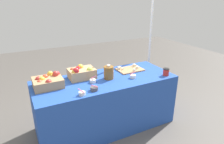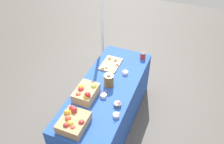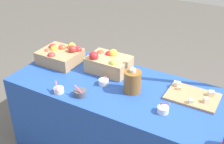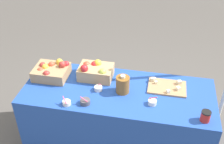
{
  "view_description": "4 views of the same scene",
  "coord_description": "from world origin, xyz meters",
  "px_view_note": "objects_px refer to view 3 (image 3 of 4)",
  "views": [
    {
      "loc": [
        -1.03,
        -2.23,
        1.79
      ],
      "look_at": [
        0.14,
        0.07,
        0.79
      ],
      "focal_mm": 31.82,
      "sensor_mm": 36.0,
      "label": 1
    },
    {
      "loc": [
        -2.07,
        -0.91,
        2.89
      ],
      "look_at": [
        0.08,
        -0.04,
        0.95
      ],
      "focal_mm": 36.66,
      "sensor_mm": 36.0,
      "label": 2
    },
    {
      "loc": [
        0.85,
        -1.73,
        2.0
      ],
      "look_at": [
        -0.16,
        0.04,
        0.82
      ],
      "focal_mm": 47.43,
      "sensor_mm": 36.0,
      "label": 3
    },
    {
      "loc": [
        0.37,
        -2.17,
        2.47
      ],
      "look_at": [
        -0.06,
        0.01,
        0.95
      ],
      "focal_mm": 45.16,
      "sensor_mm": 36.0,
      "label": 4
    }
  ],
  "objects_px": {
    "apple_crate_middle": "(108,62)",
    "sample_bowl_near": "(104,82)",
    "sample_bowl_mid": "(80,93)",
    "sample_bowl_far": "(163,110)",
    "apple_crate_left": "(61,55)",
    "sample_bowl_extra": "(59,90)",
    "cider_jug": "(132,81)",
    "cutting_board_front": "(193,96)"
  },
  "relations": [
    {
      "from": "apple_crate_middle",
      "to": "sample_bowl_near",
      "type": "relative_size",
      "value": 3.42
    },
    {
      "from": "apple_crate_middle",
      "to": "sample_bowl_mid",
      "type": "distance_m",
      "value": 0.43
    },
    {
      "from": "apple_crate_middle",
      "to": "sample_bowl_far",
      "type": "xyz_separation_m",
      "value": [
        0.63,
        -0.32,
        -0.05
      ]
    },
    {
      "from": "apple_crate_middle",
      "to": "apple_crate_left",
      "type": "bearing_deg",
      "value": -171.47
    },
    {
      "from": "sample_bowl_extra",
      "to": "sample_bowl_far",
      "type": "bearing_deg",
      "value": 11.6
    },
    {
      "from": "apple_crate_left",
      "to": "cider_jug",
      "type": "relative_size",
      "value": 1.79
    },
    {
      "from": "cutting_board_front",
      "to": "sample_bowl_far",
      "type": "xyz_separation_m",
      "value": [
        -0.13,
        -0.28,
        0.01
      ]
    },
    {
      "from": "apple_crate_middle",
      "to": "sample_bowl_near",
      "type": "height_order",
      "value": "apple_crate_middle"
    },
    {
      "from": "sample_bowl_far",
      "to": "sample_bowl_extra",
      "type": "bearing_deg",
      "value": -168.4
    },
    {
      "from": "cider_jug",
      "to": "sample_bowl_near",
      "type": "bearing_deg",
      "value": -174.27
    },
    {
      "from": "cutting_board_front",
      "to": "sample_bowl_near",
      "type": "distance_m",
      "value": 0.69
    },
    {
      "from": "apple_crate_left",
      "to": "sample_bowl_mid",
      "type": "relative_size",
      "value": 3.67
    },
    {
      "from": "cutting_board_front",
      "to": "sample_bowl_far",
      "type": "height_order",
      "value": "sample_bowl_far"
    },
    {
      "from": "cutting_board_front",
      "to": "sample_bowl_near",
      "type": "height_order",
      "value": "sample_bowl_near"
    },
    {
      "from": "cutting_board_front",
      "to": "sample_bowl_far",
      "type": "relative_size",
      "value": 4.31
    },
    {
      "from": "cutting_board_front",
      "to": "sample_bowl_near",
      "type": "relative_size",
      "value": 3.69
    },
    {
      "from": "cutting_board_front",
      "to": "sample_bowl_near",
      "type": "bearing_deg",
      "value": -165.6
    },
    {
      "from": "sample_bowl_far",
      "to": "cider_jug",
      "type": "distance_m",
      "value": 0.34
    },
    {
      "from": "sample_bowl_mid",
      "to": "sample_bowl_extra",
      "type": "xyz_separation_m",
      "value": [
        -0.17,
        -0.05,
        -0.0
      ]
    },
    {
      "from": "apple_crate_left",
      "to": "cider_jug",
      "type": "distance_m",
      "value": 0.78
    },
    {
      "from": "apple_crate_middle",
      "to": "cider_jug",
      "type": "height_order",
      "value": "cider_jug"
    },
    {
      "from": "sample_bowl_far",
      "to": "sample_bowl_near",
      "type": "bearing_deg",
      "value": 168.76
    },
    {
      "from": "cutting_board_front",
      "to": "sample_bowl_extra",
      "type": "relative_size",
      "value": 4.47
    },
    {
      "from": "sample_bowl_near",
      "to": "cider_jug",
      "type": "bearing_deg",
      "value": 5.73
    },
    {
      "from": "cutting_board_front",
      "to": "sample_bowl_mid",
      "type": "relative_size",
      "value": 3.97
    },
    {
      "from": "sample_bowl_mid",
      "to": "sample_bowl_far",
      "type": "relative_size",
      "value": 1.08
    },
    {
      "from": "apple_crate_middle",
      "to": "cutting_board_front",
      "type": "xyz_separation_m",
      "value": [
        0.75,
        -0.04,
        -0.07
      ]
    },
    {
      "from": "sample_bowl_near",
      "to": "sample_bowl_extra",
      "type": "relative_size",
      "value": 1.21
    },
    {
      "from": "sample_bowl_mid",
      "to": "apple_crate_left",
      "type": "bearing_deg",
      "value": 141.94
    },
    {
      "from": "sample_bowl_far",
      "to": "sample_bowl_mid",
      "type": "bearing_deg",
      "value": -169.51
    },
    {
      "from": "apple_crate_middle",
      "to": "cutting_board_front",
      "type": "relative_size",
      "value": 0.93
    },
    {
      "from": "apple_crate_middle",
      "to": "cutting_board_front",
      "type": "height_order",
      "value": "apple_crate_middle"
    },
    {
      "from": "sample_bowl_far",
      "to": "apple_crate_left",
      "type": "bearing_deg",
      "value": 166.98
    },
    {
      "from": "sample_bowl_mid",
      "to": "sample_bowl_far",
      "type": "distance_m",
      "value": 0.62
    },
    {
      "from": "sample_bowl_extra",
      "to": "cutting_board_front",
      "type": "bearing_deg",
      "value": 25.84
    },
    {
      "from": "cutting_board_front",
      "to": "apple_crate_middle",
      "type": "bearing_deg",
      "value": 177.16
    },
    {
      "from": "apple_crate_left",
      "to": "sample_bowl_near",
      "type": "height_order",
      "value": "apple_crate_left"
    },
    {
      "from": "sample_bowl_far",
      "to": "apple_crate_middle",
      "type": "bearing_deg",
      "value": 153.15
    },
    {
      "from": "apple_crate_middle",
      "to": "sample_bowl_mid",
      "type": "bearing_deg",
      "value": -88.39
    },
    {
      "from": "cutting_board_front",
      "to": "sample_bowl_extra",
      "type": "distance_m",
      "value": 1.01
    },
    {
      "from": "apple_crate_left",
      "to": "apple_crate_middle",
      "type": "relative_size",
      "value": 1.0
    },
    {
      "from": "sample_bowl_mid",
      "to": "sample_bowl_extra",
      "type": "relative_size",
      "value": 1.12
    }
  ]
}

